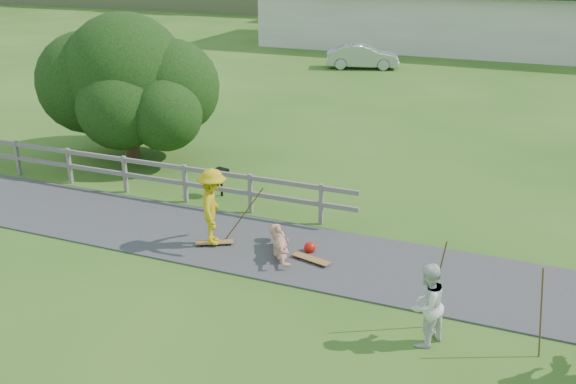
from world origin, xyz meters
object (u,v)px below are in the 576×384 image
at_px(bbq, 221,182).
at_px(tree, 128,100).
at_px(car_silver, 363,56).
at_px(skater_rider, 213,211).
at_px(spectator_a, 427,305).
at_px(skater_fallen, 280,243).

bearing_deg(bbq, tree, 168.14).
distance_m(car_silver, tree, 18.85).
xyz_separation_m(skater_rider, bbq, (-1.35, 2.96, -0.51)).
relative_size(skater_rider, tree, 0.29).
bearing_deg(tree, bbq, -24.77).
bearing_deg(skater_rider, spectator_a, -135.51).
xyz_separation_m(spectator_a, bbq, (-6.78, 5.06, -0.39)).
height_order(skater_rider, car_silver, skater_rider).
relative_size(spectator_a, car_silver, 0.39).
relative_size(spectator_a, bbq, 1.95).
height_order(skater_rider, bbq, skater_rider).
xyz_separation_m(skater_fallen, spectator_a, (3.77, -2.26, 0.49)).
bearing_deg(tree, skater_fallen, -33.04).
height_order(skater_rider, tree, tree).
distance_m(skater_rider, tree, 7.75).
relative_size(skater_rider, car_silver, 0.45).
height_order(spectator_a, tree, tree).
bearing_deg(tree, spectator_a, -32.35).
distance_m(skater_rider, skater_fallen, 1.76).
bearing_deg(car_silver, tree, 154.98).
relative_size(car_silver, bbq, 5.00).
distance_m(skater_fallen, tree, 9.06).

